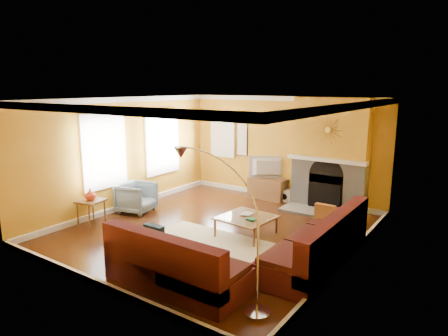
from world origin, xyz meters
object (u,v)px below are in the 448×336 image
Objects in this scene: coffee_table at (246,226)px; armchair at (137,198)px; sectional_sofa at (249,234)px; media_console at (267,188)px; arc_lamp at (221,230)px; side_table at (91,212)px.

armchair is at bearing -176.34° from coffee_table.
sectional_sofa reaches higher than media_console.
coffee_table is 1.00× the size of media_console.
arc_lamp reaches higher than armchair.
sectional_sofa is 1.64m from arc_lamp.
sectional_sofa is at bearing -114.38° from armchair.
armchair is at bearing 168.40° from sectional_sofa.
side_table is at bearing -118.22° from media_console.
media_console is 5.43m from arc_lamp.
media_console and side_table have the same top height.
side_table is 0.26× the size of arc_lamp.
coffee_table is 2.74m from arc_lamp.
media_console is (-1.55, 3.53, -0.17)m from sectional_sofa.
side_table reaches higher than coffee_table.
arc_lamp is at bearing -131.52° from armchair.
media_console reaches higher than coffee_table.
media_console is at bearing -48.23° from armchair.
media_console is 3.44m from armchair.
side_table is 4.33m from arc_lamp.
media_console is at bearing 61.78° from side_table.
arc_lamp is (0.44, -1.46, 0.61)m from sectional_sofa.
coffee_table is 1.82× the size of side_table.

